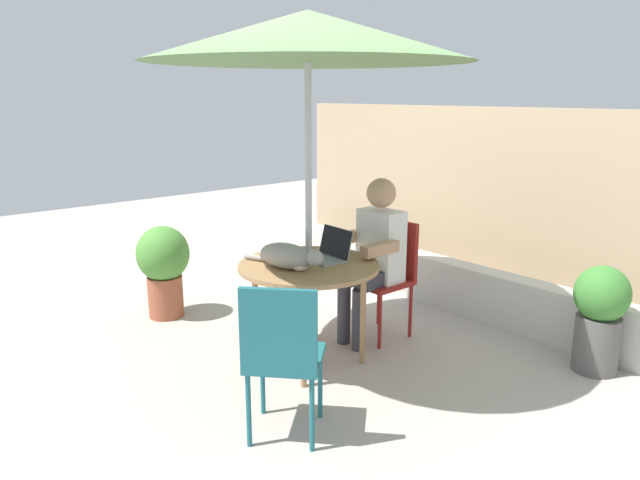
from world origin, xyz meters
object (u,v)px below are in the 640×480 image
object	(u,v)px
cat	(289,257)
potted_plant_near_fence	(600,314)
patio_umbrella	(308,37)
potted_plant_by_chair	(164,265)
laptop	(330,250)
patio_table	(309,273)
chair_occupied	(388,268)
chair_empty	(282,349)
person_seated	(374,251)

from	to	relation	value
cat	potted_plant_near_fence	xyz separation A→B (m)	(1.37, 1.57, -0.40)
patio_umbrella	potted_plant_by_chair	xyz separation A→B (m)	(-1.47, -0.36, -1.73)
laptop	cat	distance (m)	0.36
patio_table	potted_plant_near_fence	bearing A→B (deg)	45.44
patio_umbrella	chair_occupied	distance (m)	1.83
patio_umbrella	potted_plant_by_chair	size ratio (longest dim) A/B	3.00
chair_occupied	patio_umbrella	bearing A→B (deg)	-90.00
chair_occupied	laptop	xyz separation A→B (m)	(0.01, -0.60, 0.25)
patio_umbrella	potted_plant_near_fence	xyz separation A→B (m)	(1.37, 1.40, -1.78)
potted_plant_near_fence	chair_empty	bearing A→B (deg)	-108.53
patio_table	chair_occupied	bearing A→B (deg)	90.00
patio_table	patio_umbrella	bearing A→B (deg)	0.00
chair_empty	potted_plant_by_chair	world-z (taller)	chair_empty
person_seated	cat	xyz separation A→B (m)	(0.01, -0.81, 0.10)
patio_umbrella	laptop	size ratio (longest dim) A/B	7.54
person_seated	potted_plant_near_fence	xyz separation A→B (m)	(1.37, 0.76, -0.30)
person_seated	laptop	distance (m)	0.45
laptop	potted_plant_by_chair	distance (m)	1.61
chair_occupied	person_seated	distance (m)	0.23
chair_empty	laptop	distance (m)	1.15
patio_table	chair_occupied	xyz separation A→B (m)	(0.00, 0.79, -0.12)
person_seated	cat	bearing A→B (deg)	-89.36
chair_empty	person_seated	bearing A→B (deg)	115.95
patio_umbrella	chair_empty	xyz separation A→B (m)	(0.66, -0.73, -1.65)
cat	patio_table	bearing A→B (deg)	92.93
patio_table	laptop	xyz separation A→B (m)	(0.01, 0.19, 0.13)
patio_umbrella	laptop	xyz separation A→B (m)	(0.01, 0.19, -1.40)
cat	potted_plant_by_chair	bearing A→B (deg)	-172.74
chair_empty	cat	size ratio (longest dim) A/B	1.41
patio_table	chair_empty	world-z (taller)	chair_empty
chair_occupied	chair_empty	xyz separation A→B (m)	(0.66, -1.52, 0.00)
laptop	potted_plant_near_fence	bearing A→B (deg)	41.50
person_seated	potted_plant_by_chair	bearing A→B (deg)	-145.94
patio_table	patio_umbrella	size ratio (longest dim) A/B	0.41
chair_empty	chair_occupied	bearing A→B (deg)	113.56
potted_plant_near_fence	chair_occupied	bearing A→B (deg)	-156.23
patio_table	chair_occupied	distance (m)	0.80
laptop	patio_umbrella	bearing A→B (deg)	-92.14
laptop	potted_plant_near_fence	size ratio (longest dim) A/B	0.42
patio_umbrella	potted_plant_near_fence	bearing A→B (deg)	45.44
patio_umbrella	cat	xyz separation A→B (m)	(0.01, -0.18, -1.38)
patio_umbrella	person_seated	bearing A→B (deg)	90.00
chair_empty	potted_plant_near_fence	distance (m)	2.24
laptop	potted_plant_by_chair	size ratio (longest dim) A/B	0.40
chair_empty	potted_plant_by_chair	xyz separation A→B (m)	(-2.13, 0.36, -0.08)
cat	patio_umbrella	bearing A→B (deg)	92.93
patio_umbrella	laptop	world-z (taller)	patio_umbrella
chair_empty	person_seated	world-z (taller)	person_seated
chair_empty	cat	xyz separation A→B (m)	(-0.65, 0.55, 0.27)
potted_plant_by_chair	cat	bearing A→B (deg)	7.26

